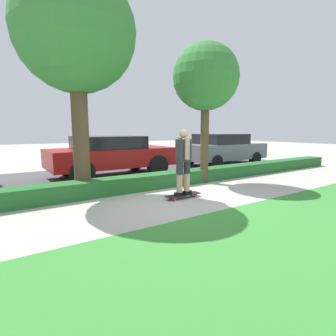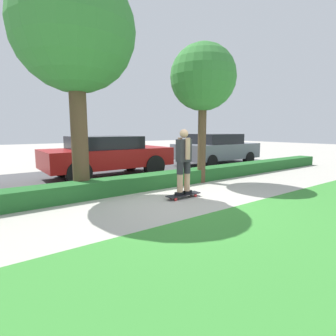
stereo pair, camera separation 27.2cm
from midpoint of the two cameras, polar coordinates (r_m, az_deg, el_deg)
ground_plane at (r=5.98m, az=3.55°, el=-7.42°), size 60.00×60.00×0.00m
grass_lawn_strip at (r=4.17m, az=30.52°, el=-15.66°), size 18.07×4.00×0.01m
street_asphalt at (r=9.58m, az=-11.87°, el=-1.62°), size 18.07×5.00×0.01m
hedge_row at (r=7.24m, az=-4.15°, el=-3.06°), size 18.07×0.60×0.40m
skateboard at (r=6.32m, az=4.54°, el=-5.88°), size 0.91×0.24×0.09m
skater_person at (r=6.17m, az=4.63°, el=1.69°), size 0.48×0.40×1.55m
tree_near at (r=7.07m, az=-18.26°, el=25.98°), size 2.78×2.78×5.26m
tree_mid at (r=8.25m, az=9.20°, el=18.72°), size 1.96×1.96×4.15m
parked_car_middle at (r=9.34m, az=-11.44°, el=2.91°), size 4.26×2.06×1.41m
parked_car_rear at (r=12.54m, az=12.29°, el=4.12°), size 4.07×2.00×1.44m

